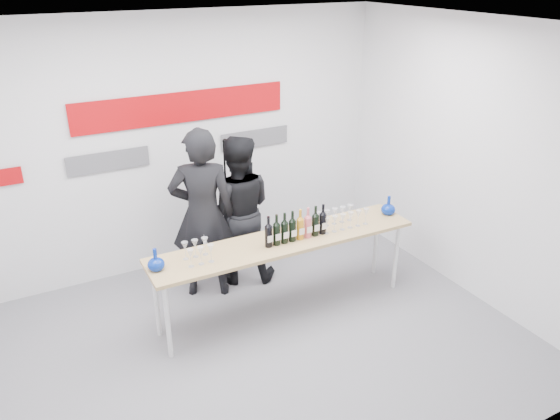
{
  "coord_description": "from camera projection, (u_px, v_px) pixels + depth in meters",
  "views": [
    {
      "loc": [
        -1.93,
        -3.94,
        3.45
      ],
      "look_at": [
        0.46,
        0.51,
        1.15
      ],
      "focal_mm": 35.0,
      "sensor_mm": 36.0,
      "label": 1
    }
  ],
  "objects": [
    {
      "name": "back_wall",
      "position": [
        185.0,
        144.0,
        6.4
      ],
      "size": [
        5.0,
        0.04,
        3.0
      ],
      "primitive_type": "cube",
      "color": "silver",
      "rests_on": "ground"
    },
    {
      "name": "presenter_left",
      "position": [
        203.0,
        214.0,
        5.88
      ],
      "size": [
        0.83,
        0.7,
        1.94
      ],
      "primitive_type": "imported",
      "rotation": [
        0.0,
        0.0,
        2.75
      ],
      "color": "black",
      "rests_on": "ground"
    },
    {
      "name": "presenter_right",
      "position": [
        237.0,
        210.0,
        6.21
      ],
      "size": [
        1.04,
        0.94,
        1.75
      ],
      "primitive_type": "imported",
      "rotation": [
        0.0,
        0.0,
        2.74
      ],
      "color": "black",
      "rests_on": "ground"
    },
    {
      "name": "mic_stand",
      "position": [
        228.0,
        236.0,
        6.4
      ],
      "size": [
        0.2,
        0.2,
        1.72
      ],
      "rotation": [
        0.0,
        0.0,
        -0.37
      ],
      "color": "black",
      "rests_on": "ground"
    },
    {
      "name": "glasses_left",
      "position": [
        198.0,
        252.0,
        5.17
      ],
      "size": [
        0.27,
        0.23,
        0.18
      ],
      "color": "silver",
      "rests_on": "tasting_table"
    },
    {
      "name": "decanter_right",
      "position": [
        388.0,
        205.0,
        6.13
      ],
      "size": [
        0.16,
        0.16,
        0.21
      ],
      "primitive_type": null,
      "color": "navy",
      "rests_on": "tasting_table"
    },
    {
      "name": "glasses_right",
      "position": [
        341.0,
        219.0,
        5.84
      ],
      "size": [
        0.56,
        0.23,
        0.18
      ],
      "color": "silver",
      "rests_on": "tasting_table"
    },
    {
      "name": "signage",
      "position": [
        179.0,
        120.0,
        6.23
      ],
      "size": [
        3.38,
        0.02,
        0.79
      ],
      "color": "#AB070B",
      "rests_on": "back_wall"
    },
    {
      "name": "decanter_left",
      "position": [
        156.0,
        259.0,
        5.01
      ],
      "size": [
        0.16,
        0.16,
        0.21
      ],
      "primitive_type": null,
      "color": "navy",
      "rests_on": "tasting_table"
    },
    {
      "name": "wine_bottles",
      "position": [
        296.0,
        225.0,
        5.53
      ],
      "size": [
        0.71,
        0.09,
        0.33
      ],
      "rotation": [
        0.0,
        0.0,
        -0.01
      ],
      "color": "black",
      "rests_on": "tasting_table"
    },
    {
      "name": "tasting_table",
      "position": [
        285.0,
        245.0,
        5.62
      ],
      "size": [
        2.86,
        0.61,
        0.86
      ],
      "rotation": [
        0.0,
        0.0,
        -0.01
      ],
      "color": "tan",
      "rests_on": "ground"
    },
    {
      "name": "ground",
      "position": [
        263.0,
        343.0,
        5.42
      ],
      "size": [
        5.0,
        5.0,
        0.0
      ],
      "primitive_type": "plane",
      "color": "slate",
      "rests_on": "ground"
    }
  ]
}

